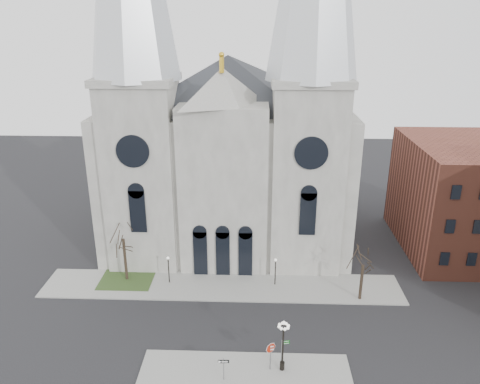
{
  "coord_description": "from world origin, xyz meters",
  "views": [
    {
      "loc": [
        3.74,
        -34.33,
        28.54
      ],
      "look_at": [
        2.18,
        8.0,
        12.56
      ],
      "focal_mm": 35.0,
      "sensor_mm": 36.0,
      "label": 1
    }
  ],
  "objects_px": {
    "stop_sign": "(271,351)",
    "street_name_sign": "(283,349)",
    "one_way_sign": "(224,365)",
    "globe_lamp": "(283,340)"
  },
  "relations": [
    {
      "from": "stop_sign",
      "to": "street_name_sign",
      "type": "distance_m",
      "value": 1.6
    },
    {
      "from": "stop_sign",
      "to": "street_name_sign",
      "type": "xyz_separation_m",
      "value": [
        1.09,
        1.01,
        -0.6
      ]
    },
    {
      "from": "one_way_sign",
      "to": "stop_sign",
      "type": "bearing_deg",
      "value": 17.34
    },
    {
      "from": "stop_sign",
      "to": "street_name_sign",
      "type": "bearing_deg",
      "value": 28.11
    },
    {
      "from": "street_name_sign",
      "to": "stop_sign",
      "type": "bearing_deg",
      "value": -150.19
    },
    {
      "from": "stop_sign",
      "to": "globe_lamp",
      "type": "bearing_deg",
      "value": -13.23
    },
    {
      "from": "stop_sign",
      "to": "globe_lamp",
      "type": "distance_m",
      "value": 1.54
    },
    {
      "from": "globe_lamp",
      "to": "street_name_sign",
      "type": "xyz_separation_m",
      "value": [
        0.06,
        0.98,
        -1.75
      ]
    },
    {
      "from": "stop_sign",
      "to": "one_way_sign",
      "type": "distance_m",
      "value": 4.14
    },
    {
      "from": "globe_lamp",
      "to": "one_way_sign",
      "type": "xyz_separation_m",
      "value": [
        -4.91,
        -1.38,
        -1.64
      ]
    }
  ]
}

